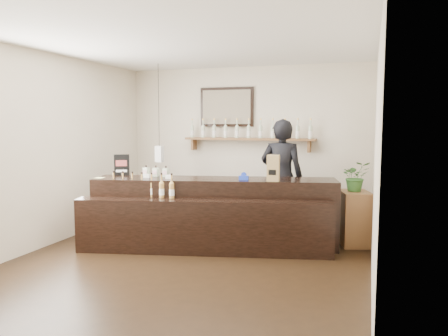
% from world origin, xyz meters
% --- Properties ---
extents(ground, '(5.00, 5.00, 0.00)m').
position_xyz_m(ground, '(0.00, 0.00, 0.00)').
color(ground, black).
rests_on(ground, ground).
extents(room_shell, '(5.00, 5.00, 5.00)m').
position_xyz_m(room_shell, '(0.00, 0.00, 1.70)').
color(room_shell, beige).
rests_on(room_shell, ground).
extents(back_wall_decor, '(2.66, 0.96, 1.69)m').
position_xyz_m(back_wall_decor, '(-0.15, 2.37, 1.76)').
color(back_wall_decor, brown).
rests_on(back_wall_decor, ground).
extents(counter, '(3.57, 1.72, 1.15)m').
position_xyz_m(counter, '(0.04, 0.57, 0.46)').
color(counter, black).
rests_on(counter, ground).
extents(promo_sign, '(0.22, 0.12, 0.32)m').
position_xyz_m(promo_sign, '(-1.44, 0.61, 1.15)').
color(promo_sign, black).
rests_on(promo_sign, counter).
extents(paper_bag, '(0.18, 0.14, 0.37)m').
position_xyz_m(paper_bag, '(0.92, 0.69, 1.17)').
color(paper_bag, olive).
rests_on(paper_bag, counter).
extents(tape_dispenser, '(0.13, 0.05, 0.11)m').
position_xyz_m(tape_dispenser, '(0.50, 0.68, 1.03)').
color(tape_dispenser, '#1A35BA').
rests_on(tape_dispenser, counter).
extents(side_cabinet, '(0.54, 0.64, 0.79)m').
position_xyz_m(side_cabinet, '(2.00, 1.36, 0.40)').
color(side_cabinet, brown).
rests_on(side_cabinet, ground).
extents(potted_plant, '(0.48, 0.45, 0.44)m').
position_xyz_m(potted_plant, '(2.00, 1.36, 1.01)').
color(potted_plant, '#2F5D25').
rests_on(potted_plant, side_cabinet).
extents(shopkeeper, '(0.77, 0.51, 2.09)m').
position_xyz_m(shopkeeper, '(0.87, 1.55, 1.05)').
color(shopkeeper, black).
rests_on(shopkeeper, ground).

